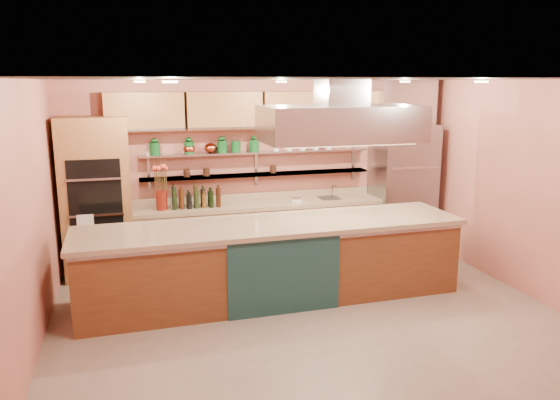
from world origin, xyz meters
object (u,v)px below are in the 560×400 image
object	(u,v)px
refrigerator	(402,188)
kitchen_scale	(296,199)
island	(273,261)
flower_vase	(162,200)
green_canister	(236,146)
copper_kettle	(210,148)

from	to	relation	value
refrigerator	kitchen_scale	world-z (taller)	refrigerator
island	kitchen_scale	distance (m)	1.74
island	flower_vase	bearing A→B (deg)	129.96
green_canister	kitchen_scale	bearing A→B (deg)	-13.69
refrigerator	green_canister	xyz separation A→B (m)	(-2.74, 0.23, 0.75)
flower_vase	island	bearing A→B (deg)	-49.22
copper_kettle	flower_vase	bearing A→B (deg)	-164.06
island	flower_vase	distance (m)	2.04
refrigerator	green_canister	size ratio (longest dim) A/B	12.24
refrigerator	kitchen_scale	distance (m)	1.84
flower_vase	kitchen_scale	size ratio (longest dim) A/B	1.90
flower_vase	green_canister	xyz separation A→B (m)	(1.16, 0.22, 0.73)
green_canister	island	bearing A→B (deg)	-86.07
refrigerator	flower_vase	bearing A→B (deg)	179.85
green_canister	copper_kettle	bearing A→B (deg)	180.00
island	green_canister	size ratio (longest dim) A/B	28.24
refrigerator	flower_vase	world-z (taller)	refrigerator
refrigerator	kitchen_scale	xyz separation A→B (m)	(-1.83, 0.01, -0.08)
flower_vase	copper_kettle	world-z (taller)	copper_kettle
refrigerator	island	size ratio (longest dim) A/B	0.43
kitchen_scale	green_canister	bearing A→B (deg)	166.19
kitchen_scale	green_canister	world-z (taller)	green_canister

